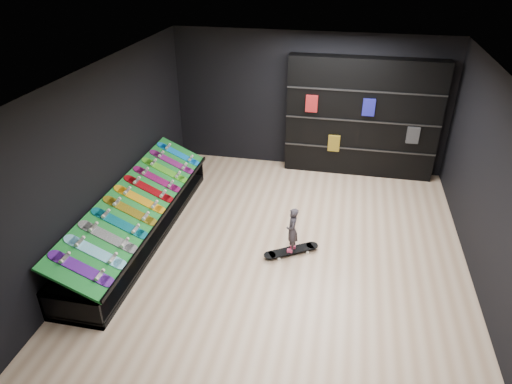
% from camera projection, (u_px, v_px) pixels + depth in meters
% --- Properties ---
extents(floor, '(6.00, 7.00, 0.01)m').
position_uv_depth(floor, '(282.00, 252.00, 7.73)').
color(floor, beige).
rests_on(floor, ground).
extents(ceiling, '(6.00, 7.00, 0.01)m').
position_uv_depth(ceiling, '(289.00, 76.00, 6.26)').
color(ceiling, white).
rests_on(ceiling, ground).
extents(wall_back, '(6.00, 0.02, 3.00)m').
position_uv_depth(wall_back, '(309.00, 102.00, 9.98)').
color(wall_back, black).
rests_on(wall_back, ground).
extents(wall_front, '(6.00, 0.02, 3.00)m').
position_uv_depth(wall_front, '(227.00, 350.00, 4.00)').
color(wall_front, black).
rests_on(wall_front, ground).
extents(wall_left, '(0.02, 7.00, 3.00)m').
position_uv_depth(wall_left, '(105.00, 156.00, 7.52)').
color(wall_left, black).
rests_on(wall_left, ground).
extents(wall_right, '(0.02, 7.00, 3.00)m').
position_uv_depth(wall_right, '(495.00, 192.00, 6.46)').
color(wall_right, black).
rests_on(wall_right, ground).
extents(display_rack, '(0.90, 4.50, 0.50)m').
position_uv_depth(display_rack, '(140.00, 223.00, 8.05)').
color(display_rack, black).
rests_on(display_rack, ground).
extents(turf_ramp, '(0.92, 4.50, 0.46)m').
position_uv_depth(turf_ramp, '(140.00, 201.00, 7.82)').
color(turf_ramp, '#106B21').
rests_on(turf_ramp, display_rack).
extents(back_shelving, '(3.20, 0.37, 2.56)m').
position_uv_depth(back_shelving, '(362.00, 118.00, 9.73)').
color(back_shelving, black).
rests_on(back_shelving, ground).
extents(floor_skateboard, '(0.95, 0.71, 0.09)m').
position_uv_depth(floor_skateboard, '(291.00, 252.00, 7.65)').
color(floor_skateboard, black).
rests_on(floor_skateboard, ground).
extents(child, '(0.15, 0.20, 0.48)m').
position_uv_depth(child, '(292.00, 238.00, 7.52)').
color(child, black).
rests_on(child, floor_skateboard).
extents(display_board_0, '(0.93, 0.22, 0.50)m').
position_uv_depth(display_board_0, '(81.00, 269.00, 6.18)').
color(display_board_0, purple).
rests_on(display_board_0, turf_ramp).
extents(display_board_1, '(0.93, 0.22, 0.50)m').
position_uv_depth(display_board_1, '(96.00, 252.00, 6.50)').
color(display_board_1, '#0CB2E5').
rests_on(display_board_1, turf_ramp).
extents(display_board_2, '(0.93, 0.22, 0.50)m').
position_uv_depth(display_board_2, '(108.00, 237.00, 6.83)').
color(display_board_2, black).
rests_on(display_board_2, turf_ramp).
extents(display_board_3, '(0.93, 0.22, 0.50)m').
position_uv_depth(display_board_3, '(120.00, 223.00, 7.15)').
color(display_board_3, '#0C8C99').
rests_on(display_board_3, turf_ramp).
extents(display_board_4, '(0.93, 0.22, 0.50)m').
position_uv_depth(display_board_4, '(130.00, 211.00, 7.48)').
color(display_board_4, yellow).
rests_on(display_board_4, turf_ramp).
extents(display_board_5, '(0.93, 0.22, 0.50)m').
position_uv_depth(display_board_5, '(140.00, 199.00, 7.80)').
color(display_board_5, orange).
rests_on(display_board_5, turf_ramp).
extents(display_board_6, '(0.93, 0.22, 0.50)m').
position_uv_depth(display_board_6, '(149.00, 189.00, 8.13)').
color(display_board_6, red).
rests_on(display_board_6, turf_ramp).
extents(display_board_7, '(0.93, 0.22, 0.50)m').
position_uv_depth(display_board_7, '(157.00, 179.00, 8.45)').
color(display_board_7, '#E5198C').
rests_on(display_board_7, turf_ramp).
extents(display_board_8, '(0.93, 0.22, 0.50)m').
position_uv_depth(display_board_8, '(165.00, 170.00, 8.77)').
color(display_board_8, green).
rests_on(display_board_8, turf_ramp).
extents(display_board_9, '(0.93, 0.22, 0.50)m').
position_uv_depth(display_board_9, '(172.00, 162.00, 9.10)').
color(display_board_9, '#2626BF').
rests_on(display_board_9, turf_ramp).
extents(display_board_10, '(0.93, 0.22, 0.50)m').
position_uv_depth(display_board_10, '(179.00, 154.00, 9.42)').
color(display_board_10, blue).
rests_on(display_board_10, turf_ramp).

